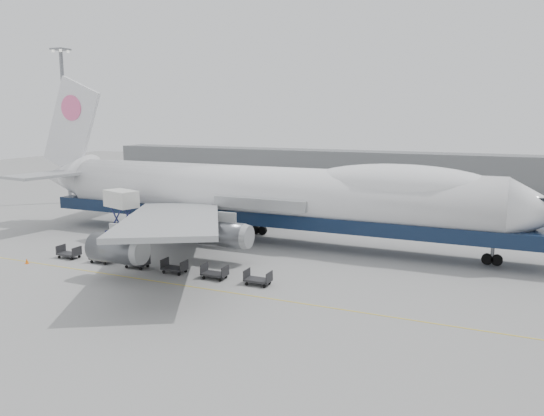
% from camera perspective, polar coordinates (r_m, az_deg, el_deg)
% --- Properties ---
extents(ground, '(260.00, 260.00, 0.00)m').
position_cam_1_polar(ground, '(52.70, -6.32, -6.35)').
color(ground, gray).
rests_on(ground, ground).
extents(apron_line, '(60.00, 0.15, 0.01)m').
position_cam_1_polar(apron_line, '(47.85, -9.96, -8.14)').
color(apron_line, gold).
rests_on(apron_line, ground).
extents(hangar, '(110.00, 8.00, 7.00)m').
position_cam_1_polar(hangar, '(119.60, 6.49, 4.51)').
color(hangar, slate).
rests_on(hangar, ground).
extents(floodlight_mast, '(2.40, 2.40, 25.43)m').
position_cam_1_polar(floodlight_mast, '(95.65, -21.37, 9.00)').
color(floodlight_mast, slate).
rests_on(floodlight_mast, ground).
extents(airliner, '(67.00, 55.30, 19.98)m').
position_cam_1_polar(airliner, '(61.65, -0.29, 1.45)').
color(airliner, white).
rests_on(airliner, ground).
extents(catering_truck, '(4.95, 4.05, 5.99)m').
position_cam_1_polar(catering_truck, '(65.37, -15.84, -0.39)').
color(catering_truck, navy).
rests_on(catering_truck, ground).
extents(traffic_cone, '(0.37, 0.37, 0.54)m').
position_cam_1_polar(traffic_cone, '(58.97, -24.87, -5.21)').
color(traffic_cone, orange).
rests_on(traffic_cone, ground).
extents(dolly_0, '(2.30, 1.35, 1.30)m').
position_cam_1_polar(dolly_0, '(59.41, -21.00, -4.56)').
color(dolly_0, '#2D2D30').
rests_on(dolly_0, ground).
extents(dolly_1, '(2.30, 1.35, 1.30)m').
position_cam_1_polar(dolly_1, '(56.47, -17.83, -5.11)').
color(dolly_1, '#2D2D30').
rests_on(dolly_1, ground).
extents(dolly_2, '(2.30, 1.35, 1.30)m').
position_cam_1_polar(dolly_2, '(53.73, -14.33, -5.70)').
color(dolly_2, '#2D2D30').
rests_on(dolly_2, ground).
extents(dolly_3, '(2.30, 1.35, 1.30)m').
position_cam_1_polar(dolly_3, '(51.21, -10.45, -6.33)').
color(dolly_3, '#2D2D30').
rests_on(dolly_3, ground).
extents(dolly_4, '(2.30, 1.35, 1.30)m').
position_cam_1_polar(dolly_4, '(48.95, -6.19, -6.98)').
color(dolly_4, '#2D2D30').
rests_on(dolly_4, ground).
extents(dolly_5, '(2.30, 1.35, 1.30)m').
position_cam_1_polar(dolly_5, '(47.00, -1.52, -7.65)').
color(dolly_5, '#2D2D30').
rests_on(dolly_5, ground).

